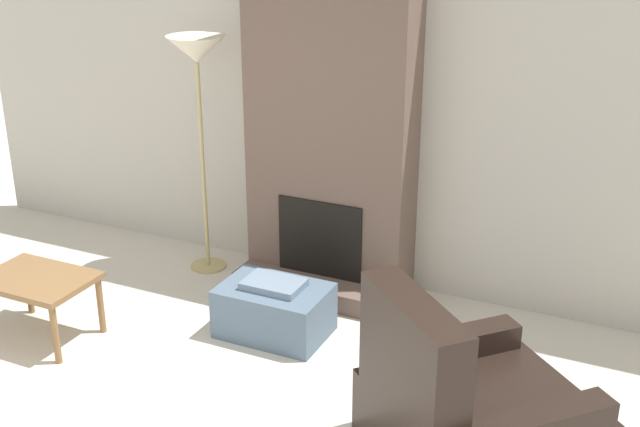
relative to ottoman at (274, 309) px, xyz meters
The scene contains 6 objects.
wall_back 1.56m from the ottoman, 88.87° to the left, with size 6.82×0.06×2.60m, color #BCB7AD.
fireplace 1.37m from the ottoman, 88.57° to the left, with size 1.24×0.64×2.60m.
ottoman is the anchor object (origin of this frame).
armchair 1.74m from the ottoman, 27.45° to the right, with size 1.39×1.40×1.03m.
side_table 1.59m from the ottoman, 153.35° to the right, with size 0.73×0.52×0.45m.
floor_lamp_left 1.92m from the ottoman, 144.37° to the left, with size 0.44×0.44×1.86m.
Camera 1 is at (2.31, -2.28, 2.80)m, focal length 45.00 mm.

